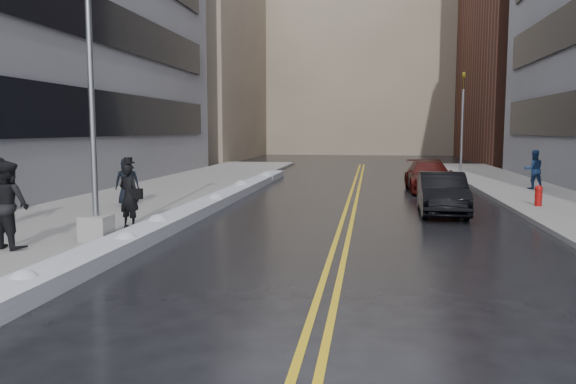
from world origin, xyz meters
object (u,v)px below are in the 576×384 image
at_px(pedestrian_east, 534,170).
at_px(fire_hydrant, 539,195).
at_px(pedestrian_b, 9,205).
at_px(pedestrian_d, 1,191).
at_px(pedestrian_fedora, 129,196).
at_px(car_black, 442,193).
at_px(pedestrian_c, 127,181).
at_px(traffic_signal, 462,119).
at_px(lamppost, 93,141).
at_px(car_maroon, 429,176).

bearing_deg(pedestrian_east, fire_hydrant, 71.41).
distance_m(pedestrian_b, pedestrian_d, 3.55).
distance_m(pedestrian_fedora, car_black, 10.04).
height_order(pedestrian_c, pedestrian_east, pedestrian_east).
bearing_deg(fire_hydrant, pedestrian_b, -146.50).
relative_size(traffic_signal, pedestrian_b, 3.05).
distance_m(fire_hydrant, pedestrian_east, 6.09).
distance_m(pedestrian_fedora, pedestrian_c, 4.89).
distance_m(lamppost, pedestrian_d, 4.28).
relative_size(lamppost, pedestrian_b, 3.88).
bearing_deg(car_maroon, pedestrian_b, -127.09).
bearing_deg(pedestrian_c, car_maroon, -169.94).
height_order(fire_hydrant, pedestrian_c, pedestrian_c).
height_order(traffic_signal, car_black, traffic_signal).
height_order(pedestrian_east, car_maroon, pedestrian_east).
height_order(pedestrian_d, car_maroon, pedestrian_d).
bearing_deg(traffic_signal, pedestrian_b, -119.87).
bearing_deg(lamppost, traffic_signal, 61.79).
relative_size(pedestrian_fedora, pedestrian_c, 1.05).
xyz_separation_m(pedestrian_b, pedestrian_east, (15.20, 15.02, -0.11)).
distance_m(pedestrian_d, pedestrian_east, 21.25).
height_order(pedestrian_fedora, pedestrian_east, pedestrian_fedora).
xyz_separation_m(fire_hydrant, pedestrian_d, (-15.96, -6.32, 0.55)).
xyz_separation_m(pedestrian_b, pedestrian_c, (-0.49, 7.22, -0.14)).
height_order(lamppost, car_maroon, lamppost).
xyz_separation_m(traffic_signal, pedestrian_c, (-13.77, -15.90, -2.41)).
relative_size(pedestrian_east, car_black, 0.42).
height_order(lamppost, car_black, lamppost).
distance_m(lamppost, pedestrian_b, 2.32).
height_order(pedestrian_c, pedestrian_d, pedestrian_d).
bearing_deg(pedestrian_d, pedestrian_east, -121.65).
xyz_separation_m(pedestrian_c, pedestrian_east, (15.68, 7.80, 0.03)).
relative_size(pedestrian_c, pedestrian_east, 0.96).
xyz_separation_m(lamppost, pedestrian_b, (-1.48, -1.12, -1.40)).
xyz_separation_m(pedestrian_c, pedestrian_d, (-1.70, -4.42, 0.11)).
distance_m(pedestrian_b, pedestrian_east, 21.37).
bearing_deg(lamppost, car_black, 36.55).
distance_m(fire_hydrant, pedestrian_b, 16.53).
bearing_deg(pedestrian_c, fire_hydrant, 163.57).
distance_m(pedestrian_fedora, car_maroon, 14.96).
relative_size(lamppost, fire_hydrant, 10.45).
distance_m(traffic_signal, pedestrian_b, 26.76).
xyz_separation_m(pedestrian_b, pedestrian_d, (-2.19, 2.80, -0.04)).
xyz_separation_m(traffic_signal, pedestrian_fedora, (-11.70, -20.33, -2.37)).
xyz_separation_m(fire_hydrant, pedestrian_b, (-13.78, -9.12, 0.58)).
bearing_deg(car_maroon, fire_hydrant, -61.72).
xyz_separation_m(traffic_signal, pedestrian_b, (-13.28, -23.12, -2.27)).
height_order(lamppost, fire_hydrant, lamppost).
distance_m(pedestrian_d, car_black, 13.45).
bearing_deg(car_maroon, pedestrian_east, 2.47).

